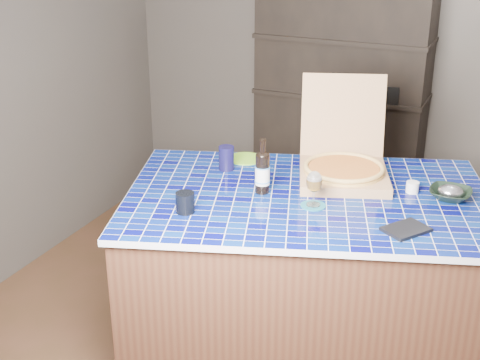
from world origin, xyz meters
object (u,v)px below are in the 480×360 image
at_px(kitchen_island, 304,280).
at_px(dvd_case, 406,229).
at_px(mead_bottle, 262,172).
at_px(wine_glass, 314,182).
at_px(pizza_box, 344,166).
at_px(bowl, 450,194).

relative_size(kitchen_island, dvd_case, 10.67).
height_order(mead_bottle, wine_glass, mead_bottle).
height_order(kitchen_island, pizza_box, pizza_box).
height_order(wine_glass, bowl, wine_glass).
height_order(kitchen_island, bowl, bowl).
distance_m(kitchen_island, dvd_case, 0.75).
xyz_separation_m(dvd_case, bowl, (0.13, 0.44, 0.02)).
relative_size(mead_bottle, dvd_case, 1.46).
bearing_deg(bowl, mead_bottle, -160.77).
distance_m(kitchen_island, wine_glass, 0.63).
bearing_deg(bowl, kitchen_island, -159.49).
distance_m(mead_bottle, dvd_case, 0.76).
distance_m(pizza_box, bowl, 0.55).
xyz_separation_m(mead_bottle, dvd_case, (0.74, -0.13, -0.10)).
distance_m(dvd_case, bowl, 0.45).
bearing_deg(kitchen_island, bowl, 2.07).
bearing_deg(bowl, pizza_box, 176.19).
bearing_deg(mead_bottle, pizza_box, 46.86).
relative_size(kitchen_island, bowl, 10.21).
height_order(mead_bottle, bowl, mead_bottle).
relative_size(wine_glass, bowl, 0.86).
height_order(wine_glass, dvd_case, wine_glass).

